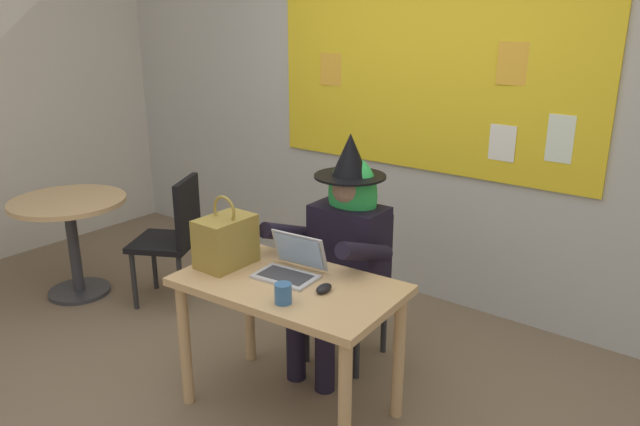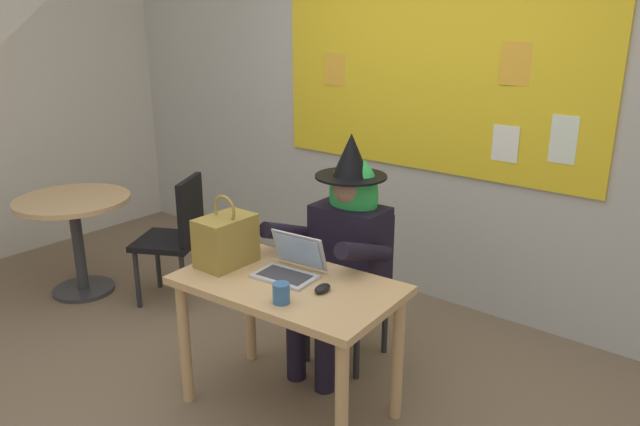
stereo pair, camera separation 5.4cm
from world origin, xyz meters
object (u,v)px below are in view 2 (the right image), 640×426
side_table_round (75,223)px  chair_spare_by_window (177,233)px  computer_mouse (322,288)px  handbag (226,240)px  desk_main (288,303)px  person_costumed (344,240)px  laptop (290,266)px  coffee_mug (281,293)px  chair_at_desk (354,278)px

side_table_round → chair_spare_by_window: chair_spare_by_window is taller
computer_mouse → handbag: 0.62m
handbag → side_table_round: 1.79m
desk_main → person_costumed: (-0.07, 0.56, 0.15)m
desk_main → laptop: laptop is taller
desk_main → laptop: (-0.05, 0.07, 0.16)m
desk_main → computer_mouse: size_ratio=10.98×
desk_main → handbag: (-0.40, -0.04, 0.25)m
desk_main → handbag: 0.47m
coffee_mug → person_costumed: bearing=105.2°
coffee_mug → side_table_round: bearing=172.9°
person_costumed → handbag: 0.68m
handbag → chair_spare_by_window: bearing=154.7°
laptop → computer_mouse: (0.25, -0.05, -0.03)m
chair_at_desk → person_costumed: person_costumed is taller
laptop → chair_at_desk: bearing=87.8°
chair_at_desk → computer_mouse: chair_at_desk is taller
desk_main → person_costumed: person_costumed is taller
desk_main → computer_mouse: (0.21, 0.02, 0.13)m
computer_mouse → handbag: handbag is taller
chair_at_desk → coffee_mug: 0.94m
computer_mouse → side_table_round: computer_mouse is taller
desk_main → chair_spare_by_window: 1.54m
person_costumed → side_table_round: 2.14m
coffee_mug → chair_spare_by_window: 1.75m
computer_mouse → coffee_mug: coffee_mug is taller
desk_main → person_costumed: size_ratio=0.83×
handbag → coffee_mug: (0.53, -0.16, -0.09)m
laptop → handbag: handbag is taller
laptop → chair_spare_by_window: (-1.42, 0.40, -0.26)m
handbag → desk_main: bearing=5.1°
coffee_mug → side_table_round: 2.31m
chair_at_desk → person_costumed: bearing=-0.8°
chair_at_desk → laptop: laptop is taller
computer_mouse → coffee_mug: (-0.07, -0.21, 0.03)m
computer_mouse → handbag: size_ratio=0.28×
laptop → coffee_mug: laptop is taller
person_costumed → laptop: (0.03, -0.49, 0.01)m
handbag → coffee_mug: bearing=-16.4°
side_table_round → computer_mouse: bearing=-1.9°
person_costumed → side_table_round: (-2.08, -0.46, -0.22)m
person_costumed → handbag: bearing=-30.9°
desk_main → handbag: size_ratio=3.02×
desk_main → handbag: bearing=-174.9°
laptop → handbag: bearing=-168.8°
computer_mouse → chair_at_desk: bearing=107.8°
person_costumed → chair_spare_by_window: size_ratio=1.49×
person_costumed → side_table_round: bearing=-79.5°
chair_at_desk → coffee_mug: bearing=8.3°
laptop → computer_mouse: laptop is taller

